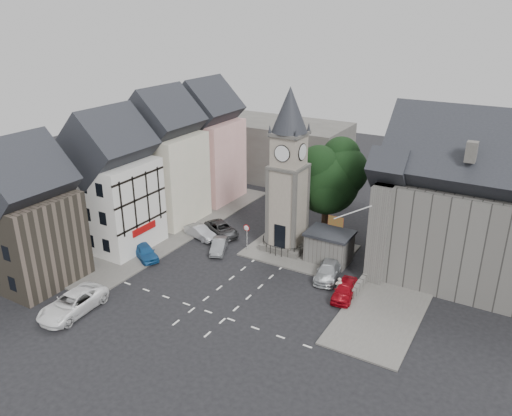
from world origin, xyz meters
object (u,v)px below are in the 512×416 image
Objects in this scene: car_west_blue at (145,252)px; car_east_red at (345,290)px; clock_tower at (288,172)px; pedestrian at (339,287)px; stone_shelter at (329,247)px.

car_west_blue reaches higher than car_east_red.
clock_tower reaches higher than car_east_red.
car_west_blue is 19.67m from car_east_red.
clock_tower is at bearing 138.55° from car_east_red.
pedestrian is at bearing -36.83° from clock_tower.
clock_tower is 3.94× the size of car_west_blue.
pedestrian is (8.00, -5.99, -7.22)m from clock_tower.
stone_shelter is at bearing -33.62° from car_west_blue.
car_west_blue is at bearing -151.66° from stone_shelter.
car_east_red is (19.42, 3.10, -0.01)m from car_west_blue.
clock_tower is 15.96m from car_west_blue.
car_east_red is at bearing -55.50° from stone_shelter.
pedestrian is (-0.50, -0.12, 0.20)m from car_east_red.
stone_shelter is 1.04× the size of car_west_blue.
car_west_blue is 2.30× the size of pedestrian.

